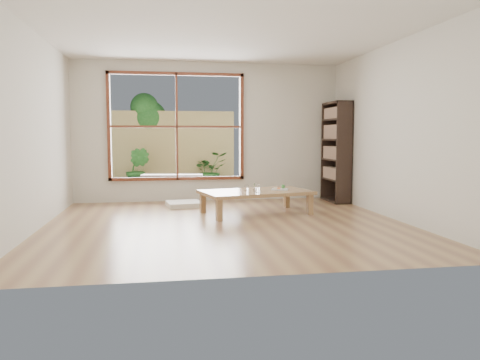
# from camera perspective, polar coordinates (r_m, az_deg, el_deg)

# --- Properties ---
(ground) EXTENTS (5.00, 5.00, 0.00)m
(ground) POSITION_cam_1_polar(r_m,az_deg,el_deg) (6.59, -1.65, -5.34)
(ground) COLOR tan
(ground) RESTS_ON ground
(low_table) EXTENTS (1.84, 1.29, 0.37)m
(low_table) POSITION_cam_1_polar(r_m,az_deg,el_deg) (7.39, 1.94, -1.64)
(low_table) COLOR #A47C4F
(low_table) RESTS_ON ground
(floor_cushion) EXTENTS (0.66, 0.66, 0.08)m
(floor_cushion) POSITION_cam_1_polar(r_m,az_deg,el_deg) (8.23, -6.84, -2.92)
(floor_cushion) COLOR silver
(floor_cushion) RESTS_ON ground
(bookshelf) EXTENTS (0.30, 0.83, 1.85)m
(bookshelf) POSITION_cam_1_polar(r_m,az_deg,el_deg) (8.92, 11.65, 3.35)
(bookshelf) COLOR black
(bookshelf) RESTS_ON ground
(glass_tall) EXTENTS (0.07, 0.07, 0.14)m
(glass_tall) POSITION_cam_1_polar(r_m,az_deg,el_deg) (7.19, 2.02, -0.94)
(glass_tall) COLOR silver
(glass_tall) RESTS_ON low_table
(glass_mid) EXTENTS (0.06, 0.06, 0.09)m
(glass_mid) POSITION_cam_1_polar(r_m,az_deg,el_deg) (7.46, 2.24, -0.91)
(glass_mid) COLOR silver
(glass_mid) RESTS_ON low_table
(glass_short) EXTENTS (0.07, 0.07, 0.09)m
(glass_short) POSITION_cam_1_polar(r_m,az_deg,el_deg) (7.48, 1.88, -0.88)
(glass_short) COLOR silver
(glass_short) RESTS_ON low_table
(glass_small) EXTENTS (0.07, 0.07, 0.09)m
(glass_small) POSITION_cam_1_polar(r_m,az_deg,el_deg) (7.36, 0.77, -0.97)
(glass_small) COLOR silver
(glass_small) RESTS_ON low_table
(food_tray) EXTENTS (0.30, 0.26, 0.08)m
(food_tray) POSITION_cam_1_polar(r_m,az_deg,el_deg) (7.53, 4.95, -1.05)
(food_tray) COLOR white
(food_tray) RESTS_ON low_table
(deck) EXTENTS (2.80, 2.00, 0.05)m
(deck) POSITION_cam_1_polar(r_m,az_deg,el_deg) (10.06, -7.81, -1.67)
(deck) COLOR #3B342B
(deck) RESTS_ON ground
(garden_bench) EXTENTS (1.30, 0.55, 0.40)m
(garden_bench) POSITION_cam_1_polar(r_m,az_deg,el_deg) (9.86, -8.27, 0.32)
(garden_bench) COLOR black
(garden_bench) RESTS_ON deck
(bamboo_fence) EXTENTS (2.80, 0.06, 1.80)m
(bamboo_fence) POSITION_cam_1_polar(r_m,az_deg,el_deg) (10.99, -8.03, 3.63)
(bamboo_fence) COLOR tan
(bamboo_fence) RESTS_ON ground
(shrub_right) EXTENTS (0.93, 0.87, 0.84)m
(shrub_right) POSITION_cam_1_polar(r_m,az_deg,el_deg) (10.74, -3.67, 1.20)
(shrub_right) COLOR #2D6625
(shrub_right) RESTS_ON deck
(shrub_left) EXTENTS (0.63, 0.56, 0.95)m
(shrub_left) POSITION_cam_1_polar(r_m,az_deg,el_deg) (10.53, -12.36, 1.30)
(shrub_left) COLOR #2D6625
(shrub_left) RESTS_ON deck
(garden_tree) EXTENTS (1.04, 0.85, 2.22)m
(garden_tree) POSITION_cam_1_polar(r_m,az_deg,el_deg) (11.29, -11.58, 7.30)
(garden_tree) COLOR #4C3D2D
(garden_tree) RESTS_ON ground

